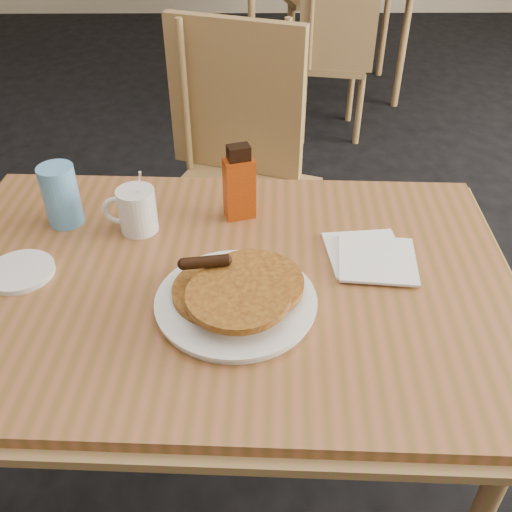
% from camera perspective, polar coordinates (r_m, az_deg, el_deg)
% --- Properties ---
extents(floor, '(10.00, 10.00, 0.00)m').
position_cam_1_polar(floor, '(1.72, -1.70, -22.72)').
color(floor, black).
rests_on(floor, ground).
extents(main_table, '(1.28, 0.90, 0.75)m').
position_cam_1_polar(main_table, '(1.20, -3.58, -3.51)').
color(main_table, '#965835').
rests_on(main_table, floor).
extents(chair_main_far, '(0.59, 0.60, 1.02)m').
position_cam_1_polar(chair_main_far, '(1.90, -2.04, 9.84)').
color(chair_main_far, '#A5744D').
rests_on(chair_main_far, floor).
extents(chair_neighbor_near, '(0.46, 0.46, 0.87)m').
position_cam_1_polar(chair_neighbor_near, '(3.29, 7.80, 19.83)').
color(chair_neighbor_near, '#A5744D').
rests_on(chair_neighbor_near, floor).
extents(pancake_plate, '(0.31, 0.31, 0.09)m').
position_cam_1_polar(pancake_plate, '(1.09, -1.98, -4.03)').
color(pancake_plate, white).
rests_on(pancake_plate, main_table).
extents(coffee_mug, '(0.12, 0.09, 0.16)m').
position_cam_1_polar(coffee_mug, '(1.30, -11.91, 4.57)').
color(coffee_mug, white).
rests_on(coffee_mug, main_table).
extents(syrup_bottle, '(0.08, 0.06, 0.18)m').
position_cam_1_polar(syrup_bottle, '(1.31, -1.69, 7.14)').
color(syrup_bottle, maroon).
rests_on(syrup_bottle, main_table).
extents(napkin_stack, '(0.20, 0.21, 0.01)m').
position_cam_1_polar(napkin_stack, '(1.24, 11.44, -0.02)').
color(napkin_stack, white).
rests_on(napkin_stack, main_table).
extents(blue_tumbler, '(0.09, 0.09, 0.14)m').
position_cam_1_polar(blue_tumbler, '(1.36, -18.92, 5.76)').
color(blue_tumbler, '#5DA1DA').
rests_on(blue_tumbler, main_table).
extents(side_saucer, '(0.15, 0.15, 0.01)m').
position_cam_1_polar(side_saucer, '(1.27, -22.53, -1.45)').
color(side_saucer, white).
rests_on(side_saucer, main_table).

